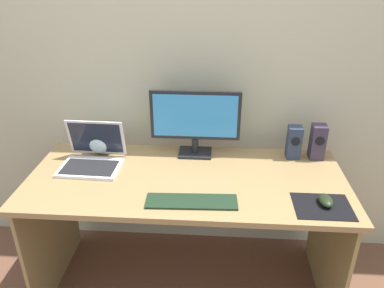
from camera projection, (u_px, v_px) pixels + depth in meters
The scene contains 11 objects.
ground_plane at pixel (187, 282), 2.18m from camera, with size 8.00×8.00×0.00m, color brown.
wall_back at pixel (192, 50), 2.02m from camera, with size 6.00×0.04×2.50m, color #B2AF93.
desk at pixel (187, 200), 1.92m from camera, with size 1.58×0.69×0.71m.
monitor at pixel (195, 120), 2.00m from camera, with size 0.48×0.14×0.36m.
speaker_right at pixel (318, 142), 2.00m from camera, with size 0.07×0.08×0.19m.
speaker_near_monitor at pixel (294, 142), 2.01m from camera, with size 0.07×0.08×0.18m.
laptop at pixel (92, 157), 1.95m from camera, with size 0.31×0.27×0.22m.
fishbowl at pixel (101, 140), 2.07m from camera, with size 0.16×0.16×0.16m, color silver.
keyboard_external at pixel (192, 201), 1.66m from camera, with size 0.41×0.12×0.01m, color black.
mousepad at pixel (322, 206), 1.64m from camera, with size 0.25×0.20×0.00m, color black.
mouse at pixel (326, 200), 1.64m from camera, with size 0.06×0.10×0.04m, color black.
Camera 1 is at (0.14, -1.59, 1.68)m, focal length 35.05 mm.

